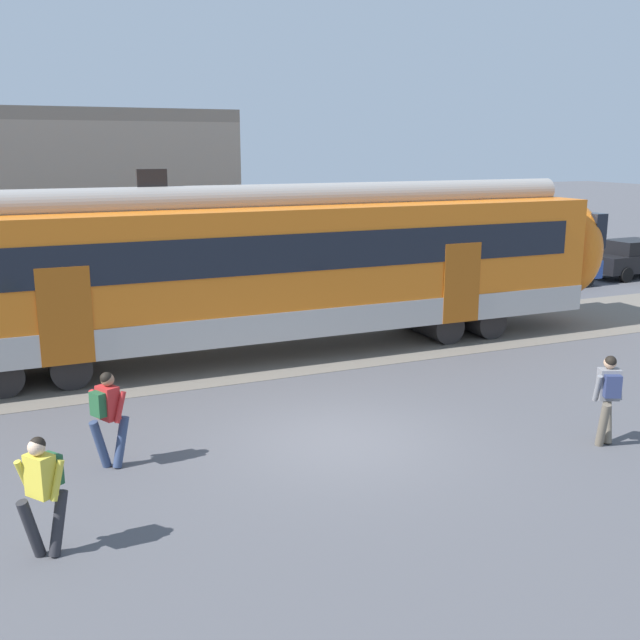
{
  "coord_description": "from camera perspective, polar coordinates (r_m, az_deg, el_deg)",
  "views": [
    {
      "loc": [
        -5.45,
        -11.59,
        5.24
      ],
      "look_at": [
        0.8,
        2.75,
        1.6
      ],
      "focal_mm": 42.0,
      "sensor_mm": 36.0,
      "label": 1
    }
  ],
  "objects": [
    {
      "name": "parked_car_blue",
      "position": [
        29.83,
        16.93,
        3.93
      ],
      "size": [
        4.04,
        1.84,
        1.54
      ],
      "color": "#284799",
      "rests_on": "ground"
    },
    {
      "name": "pedestrian_grey",
      "position": [
        14.23,
        21.11,
        -5.19
      ],
      "size": [
        0.65,
        0.58,
        1.67
      ],
      "color": "#6B6051",
      "rests_on": "ground"
    },
    {
      "name": "pedestrian_yellow",
      "position": [
        10.46,
        -20.37,
        -11.74
      ],
      "size": [
        0.71,
        0.51,
        1.67
      ],
      "color": "#28282D",
      "rests_on": "ground"
    },
    {
      "name": "parked_car_black",
      "position": [
        33.22,
        22.75,
        4.36
      ],
      "size": [
        4.08,
        1.91,
        1.54
      ],
      "color": "black",
      "rests_on": "ground"
    },
    {
      "name": "pedestrian_red",
      "position": [
        12.85,
        -15.9,
        -6.73
      ],
      "size": [
        0.71,
        0.51,
        1.67
      ],
      "color": "navy",
      "rests_on": "ground"
    },
    {
      "name": "ground_plane",
      "position": [
        13.84,
        1.54,
        -9.16
      ],
      "size": [
        160.0,
        160.0,
        0.0
      ],
      "primitive_type": "plane",
      "color": "#515156"
    }
  ]
}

